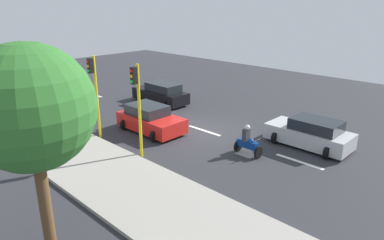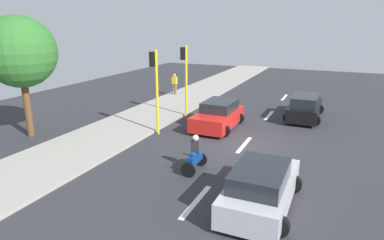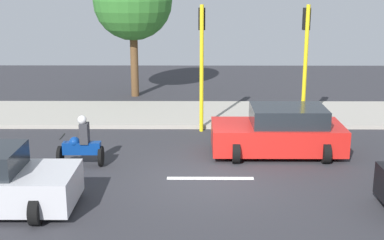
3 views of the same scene
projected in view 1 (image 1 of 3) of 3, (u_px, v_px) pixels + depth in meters
The scene contains 13 objects.
ground_plane at pixel (204, 132), 20.53m from camera, with size 40.00×60.00×0.10m, color #2D2D33.
sidewalk at pixel (99, 169), 15.72m from camera, with size 4.00×60.00×0.15m, color #9E998E.
lane_stripe_far_north at pixel (93, 94), 28.39m from camera, with size 0.20×2.40×0.01m, color white.
lane_stripe_north at pixel (140, 110), 24.45m from camera, with size 0.20×2.40×0.01m, color white.
lane_stripe_mid at pixel (204, 131), 20.52m from camera, with size 0.20×2.40×0.01m, color white.
lane_stripe_south at pixel (299, 162), 16.58m from camera, with size 0.20×2.40×0.01m, color white.
car_silver at pixel (310, 133), 18.10m from camera, with size 2.27×4.26×1.52m.
car_black at pixel (161, 94), 25.82m from camera, with size 2.14×4.46×1.52m.
car_red at pixel (150, 119), 20.26m from camera, with size 2.36×4.06×1.52m.
motorcycle at pixel (248, 142), 17.15m from camera, with size 0.60×1.30×1.53m.
traffic_light_corner at pixel (137, 98), 16.14m from camera, with size 0.49×0.24×4.50m.
traffic_light_midblock at pixel (94, 86), 18.53m from camera, with size 0.49×0.24×4.50m.
street_tree_south at pixel (30, 109), 9.62m from camera, with size 3.58×3.58×6.21m.
Camera 1 is at (14.36, 12.81, 7.19)m, focal length 33.08 mm.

